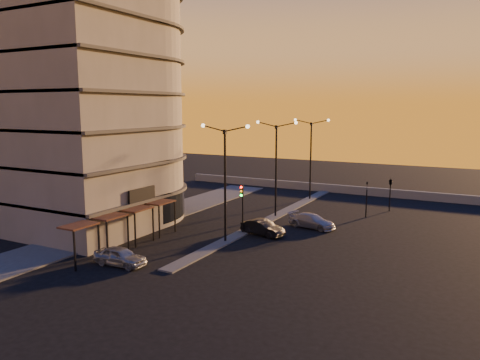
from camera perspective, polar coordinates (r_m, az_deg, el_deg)
name	(u,v)px	position (r m, az deg, el deg)	size (l,w,h in m)	color
ground	(225,242)	(38.18, -1.80, -7.57)	(120.00, 120.00, 0.00)	black
sidewalk_west	(154,217)	(47.13, -10.49, -4.46)	(5.00, 40.00, 0.12)	#454543
median	(275,216)	(46.81, 4.34, -4.43)	(1.20, 36.00, 0.12)	#454543
parapet	(341,189)	(60.85, 12.19, -1.09)	(44.00, 0.50, 1.00)	slate
building	(92,95)	(45.32, -17.62, 9.86)	(14.35, 17.08, 25.00)	slate
streetlamp_near	(225,174)	(36.99, -1.84, 0.77)	(4.32, 0.32, 9.51)	black
streetlamp_mid	(276,161)	(45.86, 4.42, 2.32)	(4.32, 0.32, 9.51)	black
streetlamp_far	(311,152)	(55.11, 8.63, 3.34)	(4.32, 0.32, 9.51)	black
traffic_light_main	(242,201)	(39.93, 0.24, -2.56)	(0.28, 0.44, 4.25)	black
signal_east_a	(367,198)	(47.69, 15.17, -2.17)	(0.13, 0.16, 3.60)	black
signal_east_b	(391,182)	(51.07, 17.88, -0.24)	(0.42, 1.99, 3.60)	black
car_hatchback	(120,256)	(33.61, -14.41, -8.99)	(1.54, 3.82, 1.30)	#999CA0
car_sedan	(263,228)	(40.08, 2.78, -5.82)	(1.37, 3.93, 1.30)	black
car_wagon	(312,221)	(42.91, 8.77, -4.94)	(1.78, 4.38, 1.27)	#A7A8AF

